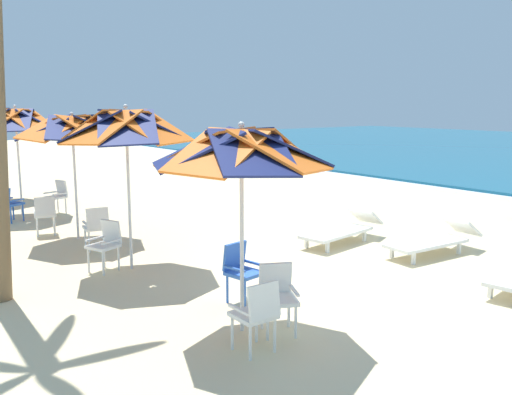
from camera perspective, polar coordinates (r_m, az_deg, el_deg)
The scene contains 15 objects.
ground_plane at distance 9.42m, azimuth 10.35°, elevation -8.09°, with size 80.00×80.00×0.00m, color beige.
beach_umbrella_0 at distance 6.68m, azimuth -1.51°, elevation 4.86°, with size 2.24×2.24×2.64m.
plastic_chair_0 at distance 6.45m, azimuth 0.10°, elevation -11.72°, with size 0.47×0.44×0.87m.
plastic_chair_1 at distance 7.03m, azimuth 2.22°, elevation -9.88°, with size 0.61×0.59×0.87m.
plastic_chair_2 at distance 8.04m, azimuth -1.54°, elevation -7.33°, with size 0.54×0.51×0.87m.
beach_umbrella_1 at distance 9.57m, azimuth -13.21°, elevation 7.03°, with size 2.35×2.35×2.84m.
plastic_chair_3 at distance 9.85m, azimuth -15.20°, elevation -4.47°, with size 0.57×0.59×0.87m.
beach_umbrella_2 at distance 12.06m, azimuth -18.39°, elevation 6.76°, with size 2.34×2.34×2.67m.
plastic_chair_4 at distance 11.24m, azimuth -16.11°, elevation -2.78°, with size 0.53×0.50×0.87m.
plastic_chair_5 at distance 12.86m, azimuth -20.90°, elevation -1.49°, with size 0.56×0.53×0.87m.
beach_umbrella_3 at distance 15.23m, azimuth -23.51°, elevation 7.28°, with size 2.26×2.26×2.81m.
plastic_chair_6 at distance 15.28m, azimuth -19.76°, elevation 0.26°, with size 0.54×0.57×0.87m.
plastic_chair_7 at distance 14.61m, azimuth -24.10°, elevation -0.43°, with size 0.59×0.61×0.87m.
sun_lounger_1 at distance 11.08m, azimuth 17.82°, elevation -4.18°, with size 0.77×2.18×0.62m.
sun_lounger_2 at distance 11.55m, azimuth 8.88°, elevation -3.28°, with size 0.94×2.21×0.62m.
Camera 1 is at (6.02, -6.65, 2.85)m, focal length 38.84 mm.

